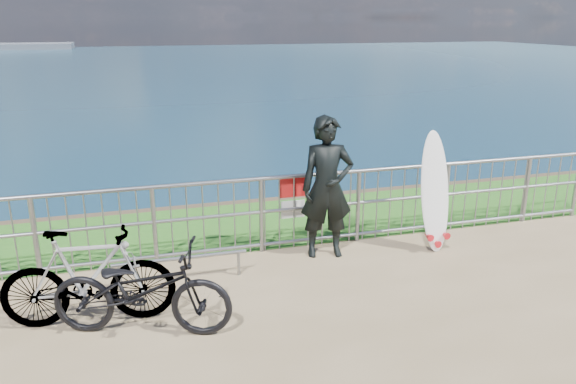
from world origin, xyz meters
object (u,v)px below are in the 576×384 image
object	(u,v)px
surfboard	(435,196)
bicycle_near	(142,290)
bicycle_far	(88,277)
surfer	(327,188)

from	to	relation	value
surfboard	bicycle_near	xyz separation A→B (m)	(-4.18, -1.21, -0.30)
surfboard	bicycle_near	bearing A→B (deg)	-163.84
bicycle_far	surfboard	bearing A→B (deg)	-73.85
surfer	surfboard	world-z (taller)	surfer
surfer	surfboard	bearing A→B (deg)	1.20
surfboard	bicycle_far	distance (m)	4.81
surfboard	bicycle_far	world-z (taller)	surfboard
surfer	bicycle_near	size ratio (longest dim) A/B	1.04
surfboard	bicycle_far	bearing A→B (deg)	-169.86
surfer	bicycle_far	bearing A→B (deg)	-151.97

